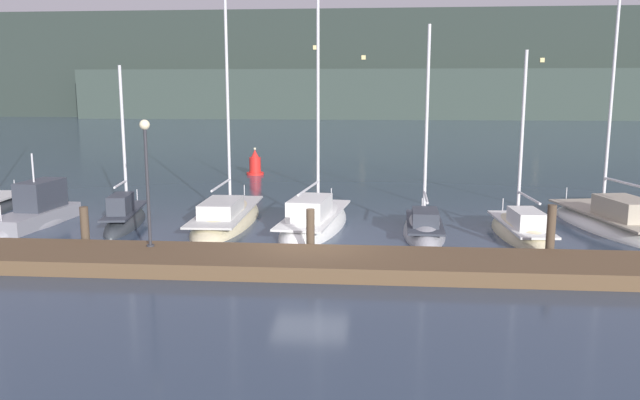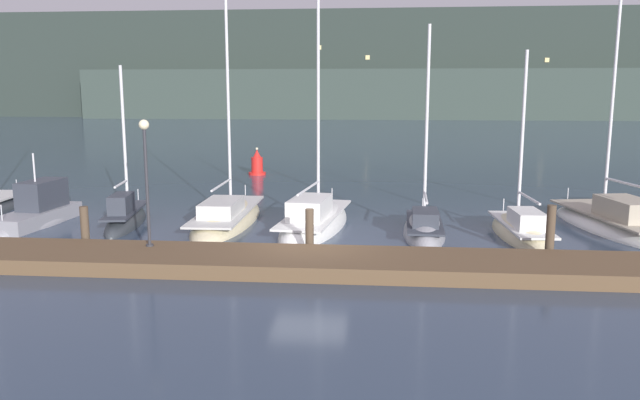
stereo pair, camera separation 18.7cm
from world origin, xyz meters
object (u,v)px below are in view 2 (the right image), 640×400
at_px(sailboat_berth_4, 227,219).
at_px(sailboat_berth_6, 424,232).
at_px(sailboat_berth_7, 521,234).
at_px(motorboat_berth_2, 38,217).
at_px(sailboat_berth_3, 126,221).
at_px(channel_buoy, 257,165).
at_px(sailboat_berth_5, 315,225).
at_px(dock_lamppost, 146,162).
at_px(sailboat_berth_8, 613,226).

bearing_deg(sailboat_berth_4, sailboat_berth_6, -10.59).
distance_m(sailboat_berth_4, sailboat_berth_7, 11.63).
height_order(motorboat_berth_2, sailboat_berth_3, sailboat_berth_3).
bearing_deg(sailboat_berth_6, sailboat_berth_3, 177.47).
bearing_deg(sailboat_berth_4, channel_buoy, 96.09).
relative_size(sailboat_berth_5, dock_lamppost, 2.52).
xyz_separation_m(sailboat_berth_6, channel_buoy, (-9.52, 16.08, 0.54)).
height_order(sailboat_berth_7, dock_lamppost, sailboat_berth_7).
bearing_deg(dock_lamppost, sailboat_berth_3, 119.88).
distance_m(sailboat_berth_4, sailboat_berth_5, 3.78).
xyz_separation_m(sailboat_berth_5, sailboat_berth_8, (11.67, 0.71, 0.04)).
xyz_separation_m(sailboat_berth_4, channel_buoy, (-1.56, 14.59, 0.52)).
bearing_deg(sailboat_berth_8, channel_buoy, 139.26).
relative_size(sailboat_berth_3, sailboat_berth_4, 0.57).
relative_size(sailboat_berth_5, sailboat_berth_8, 1.00).
bearing_deg(sailboat_berth_5, dock_lamppost, -132.59).
height_order(sailboat_berth_4, channel_buoy, sailboat_berth_4).
bearing_deg(sailboat_berth_7, sailboat_berth_6, 178.19).
distance_m(sailboat_berth_6, sailboat_berth_7, 3.56).
distance_m(sailboat_berth_5, sailboat_berth_7, 7.86).
bearing_deg(sailboat_berth_7, sailboat_berth_3, 177.63).
bearing_deg(sailboat_berth_3, sailboat_berth_5, 1.86).
bearing_deg(sailboat_berth_4, dock_lamppost, -100.38).
bearing_deg(sailboat_berth_5, sailboat_berth_8, 3.48).
distance_m(sailboat_berth_5, sailboat_berth_8, 11.69).
distance_m(motorboat_berth_2, sailboat_berth_4, 7.67).
bearing_deg(dock_lamppost, sailboat_berth_5, 47.41).
xyz_separation_m(sailboat_berth_3, sailboat_berth_8, (19.33, 0.96, -0.00)).
relative_size(sailboat_berth_3, sailboat_berth_8, 0.69).
xyz_separation_m(motorboat_berth_2, sailboat_berth_8, (22.98, 1.09, -0.14)).
relative_size(motorboat_berth_2, sailboat_berth_8, 0.49).
height_order(sailboat_berth_8, dock_lamppost, sailboat_berth_8).
relative_size(motorboat_berth_2, sailboat_berth_3, 0.71).
bearing_deg(channel_buoy, sailboat_berth_8, -40.74).
xyz_separation_m(sailboat_berth_4, sailboat_berth_8, (15.39, -0.00, 0.04)).
distance_m(sailboat_berth_4, dock_lamppost, 6.76).
bearing_deg(sailboat_berth_5, motorboat_berth_2, -178.10).
distance_m(sailboat_berth_6, dock_lamppost, 10.54).
bearing_deg(channel_buoy, sailboat_berth_4, -83.91).
height_order(sailboat_berth_5, dock_lamppost, sailboat_berth_5).
bearing_deg(sailboat_berth_5, channel_buoy, 109.00).
height_order(sailboat_berth_6, sailboat_berth_7, sailboat_berth_6).
xyz_separation_m(sailboat_berth_4, dock_lamppost, (-1.09, -5.94, 3.04)).
relative_size(motorboat_berth_2, sailboat_berth_7, 0.66).
relative_size(sailboat_berth_3, sailboat_berth_7, 0.93).
distance_m(sailboat_berth_5, sailboat_berth_6, 4.32).
relative_size(sailboat_berth_7, sailboat_berth_8, 0.74).
bearing_deg(channel_buoy, sailboat_berth_3, -98.73).
xyz_separation_m(sailboat_berth_3, channel_buoy, (2.39, 15.55, 0.48)).
height_order(sailboat_berth_4, dock_lamppost, sailboat_berth_4).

